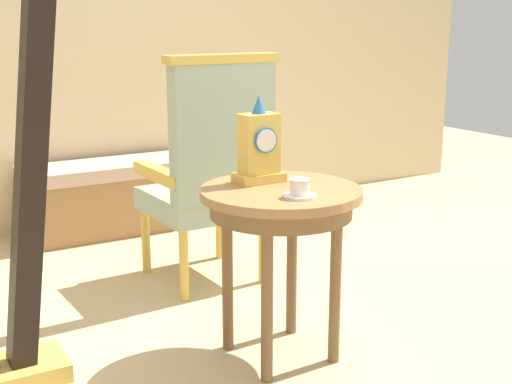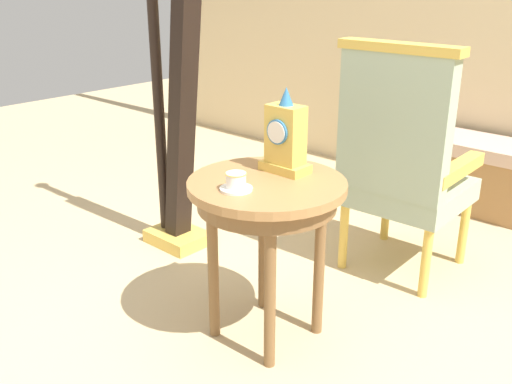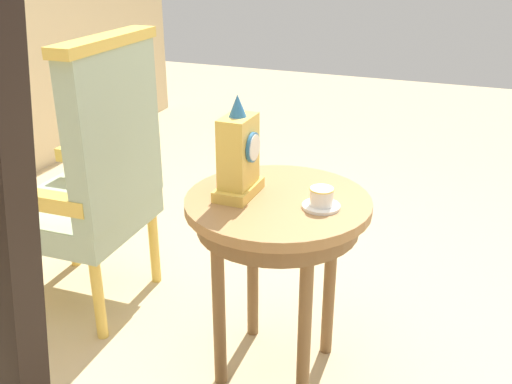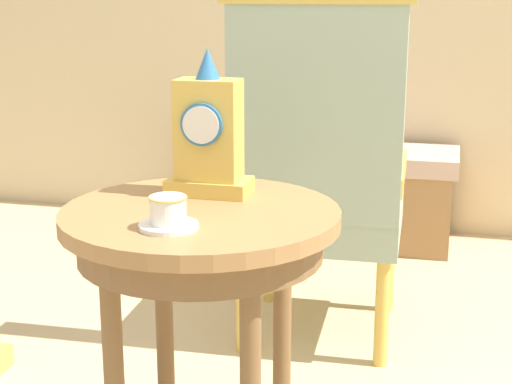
{
  "view_description": "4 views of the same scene",
  "coord_description": "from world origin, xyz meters",
  "px_view_note": "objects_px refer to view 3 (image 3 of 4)",
  "views": [
    {
      "loc": [
        -1.38,
        -2.13,
        1.29
      ],
      "look_at": [
        -0.12,
        0.04,
        0.67
      ],
      "focal_mm": 49.08,
      "sensor_mm": 36.0,
      "label": 1
    },
    {
      "loc": [
        1.35,
        -1.55,
        1.43
      ],
      "look_at": [
        -0.09,
        0.03,
        0.61
      ],
      "focal_mm": 41.05,
      "sensor_mm": 36.0,
      "label": 2
    },
    {
      "loc": [
        -1.65,
        -0.56,
        1.45
      ],
      "look_at": [
        0.04,
        0.12,
        0.66
      ],
      "focal_mm": 40.75,
      "sensor_mm": 36.0,
      "label": 3
    },
    {
      "loc": [
        0.49,
        -1.53,
        1.14
      ],
      "look_at": [
        0.07,
        0.12,
        0.7
      ],
      "focal_mm": 54.62,
      "sensor_mm": 36.0,
      "label": 4
    }
  ],
  "objects_px": {
    "teacup_left": "(321,199)",
    "mantel_clock": "(239,156)",
    "armchair": "(94,175)",
    "side_table": "(278,223)"
  },
  "relations": [
    {
      "from": "teacup_left",
      "to": "mantel_clock",
      "type": "xyz_separation_m",
      "value": [
        -0.0,
        0.28,
        0.11
      ]
    },
    {
      "from": "teacup_left",
      "to": "armchair",
      "type": "bearing_deg",
      "value": 81.92
    },
    {
      "from": "side_table",
      "to": "mantel_clock",
      "type": "bearing_deg",
      "value": 98.89
    },
    {
      "from": "teacup_left",
      "to": "armchair",
      "type": "relative_size",
      "value": 0.11
    },
    {
      "from": "armchair",
      "to": "mantel_clock",
      "type": "bearing_deg",
      "value": -101.5
    },
    {
      "from": "mantel_clock",
      "to": "armchair",
      "type": "xyz_separation_m",
      "value": [
        0.14,
        0.69,
        -0.22
      ]
    },
    {
      "from": "teacup_left",
      "to": "armchair",
      "type": "height_order",
      "value": "armchair"
    },
    {
      "from": "teacup_left",
      "to": "side_table",
      "type": "bearing_deg",
      "value": 83.45
    },
    {
      "from": "teacup_left",
      "to": "mantel_clock",
      "type": "relative_size",
      "value": 0.36
    },
    {
      "from": "side_table",
      "to": "armchair",
      "type": "xyz_separation_m",
      "value": [
        0.12,
        0.82,
        0.0
      ]
    }
  ]
}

